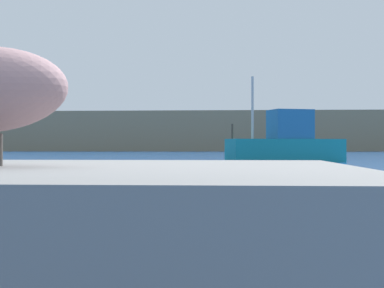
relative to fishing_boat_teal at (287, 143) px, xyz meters
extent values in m
cube|color=#7F755B|center=(-3.07, 52.25, 1.76)|extent=(140.00, 12.36, 5.33)
cube|color=teal|center=(-0.06, -0.02, -0.35)|extent=(5.81, 3.31, 1.12)
cube|color=#1E6099|center=(0.17, 0.06, 0.91)|extent=(2.25, 1.97, 1.40)
cylinder|color=#B2B2B2|center=(-1.64, -0.55, 1.68)|extent=(0.12, 0.12, 2.94)
cylinder|color=#3F382D|center=(-2.60, -0.87, 0.56)|extent=(0.10, 0.10, 0.70)
sphere|color=yellow|center=(-2.42, -18.84, -0.64)|extent=(0.54, 0.54, 0.54)
camera|label=1|loc=(-2.76, -27.43, -0.08)|focal=53.22mm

